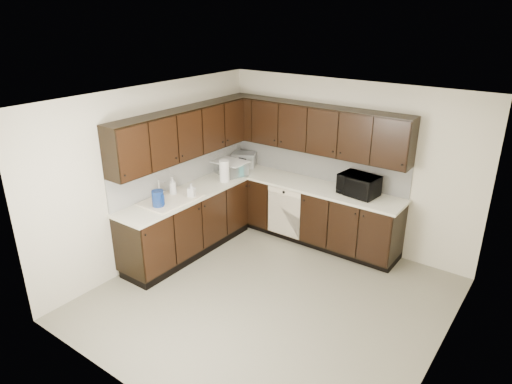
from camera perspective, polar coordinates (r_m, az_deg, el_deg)
floor at (r=5.94m, az=1.68°, el=-13.21°), size 4.00×4.00×0.00m
ceiling at (r=4.94m, az=2.00°, el=11.21°), size 4.00×4.00×0.00m
wall_back at (r=6.95m, az=11.18°, el=3.36°), size 4.00×0.02×2.50m
wall_left at (r=6.57m, az=-12.74°, el=2.12°), size 0.02×4.00×2.50m
wall_right at (r=4.63m, az=22.94°, el=-7.94°), size 0.02×4.00×2.50m
wall_front at (r=4.02m, az=-14.81°, el=-11.53°), size 4.00×0.02×2.50m
lower_cabinets at (r=7.02m, az=0.07°, el=-3.40°), size 3.00×2.80×0.90m
countertop at (r=6.81m, az=0.04°, el=0.45°), size 3.03×2.83×0.04m
backsplash at (r=7.00m, az=-0.33°, el=3.31°), size 3.00×2.80×0.48m
upper_cabinets at (r=6.68m, az=-0.13°, el=7.67°), size 3.00×2.80×0.70m
dishwasher at (r=7.03m, az=3.53°, el=-2.19°), size 0.58×0.04×0.78m
sink at (r=6.47m, az=-10.67°, el=-1.54°), size 0.54×0.82×0.42m
microwave at (r=6.64m, az=12.70°, el=0.86°), size 0.58×0.43×0.30m
soap_bottle_a at (r=6.46m, az=-8.07°, el=0.19°), size 0.13×0.13×0.21m
soap_bottle_b at (r=6.59m, az=-10.36°, el=0.76°), size 0.12×0.12×0.27m
toaster_oven at (r=7.69m, az=-1.50°, el=4.08°), size 0.46×0.41×0.24m
storage_bin at (r=7.35m, az=-3.22°, el=3.06°), size 0.61×0.54×0.20m
blue_pitcher at (r=6.22m, az=-12.17°, el=-0.87°), size 0.19×0.19×0.24m
teal_tumbler at (r=7.22m, az=-1.85°, el=2.73°), size 0.11×0.11×0.20m
paper_towel_roll at (r=7.00m, az=-3.97°, el=2.64°), size 0.19×0.19×0.34m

